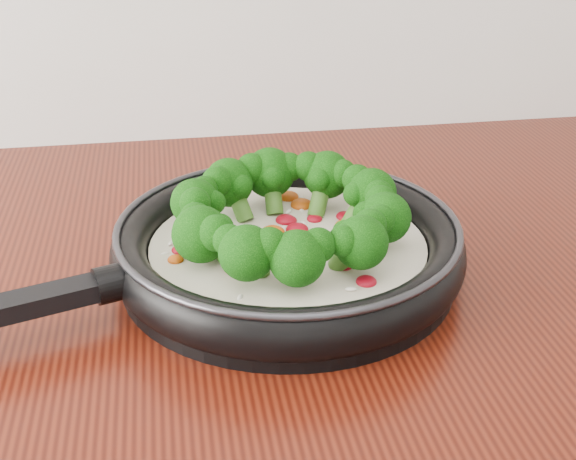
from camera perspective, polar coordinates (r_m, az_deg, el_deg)
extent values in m
cylinder|color=black|center=(0.77, 0.00, -2.89)|extent=(0.42, 0.42, 0.01)
torus|color=black|center=(0.76, 0.00, -1.20)|extent=(0.44, 0.44, 0.04)
torus|color=#2D2D33|center=(0.75, 0.00, 0.39)|extent=(0.43, 0.43, 0.01)
cube|color=black|center=(0.69, -20.14, -5.48)|extent=(0.20, 0.09, 0.02)
cylinder|color=black|center=(0.70, -12.89, -3.87)|extent=(0.04, 0.04, 0.03)
cylinder|color=silver|center=(0.76, 0.00, -1.70)|extent=(0.35, 0.35, 0.02)
ellipsoid|color=maroon|center=(0.72, -3.39, -2.28)|extent=(0.03, 0.03, 0.01)
ellipsoid|color=maroon|center=(0.80, -0.18, 0.74)|extent=(0.03, 0.03, 0.01)
ellipsoid|color=#CD4E0D|center=(0.73, -8.38, -2.19)|extent=(0.02, 0.02, 0.01)
ellipsoid|color=maroon|center=(0.69, 5.85, -3.85)|extent=(0.02, 0.02, 0.01)
ellipsoid|color=maroon|center=(0.72, 4.10, -2.60)|extent=(0.03, 0.03, 0.01)
ellipsoid|color=#CD4E0D|center=(0.86, 0.04, 2.49)|extent=(0.03, 0.03, 0.01)
ellipsoid|color=maroon|center=(0.80, 1.99, 0.84)|extent=(0.02, 0.02, 0.01)
ellipsoid|color=maroon|center=(0.71, -4.03, -3.00)|extent=(0.02, 0.02, 0.01)
ellipsoid|color=#CD4E0D|center=(0.84, 1.02, 1.89)|extent=(0.03, 0.03, 0.01)
ellipsoid|color=maroon|center=(0.79, 6.27, 0.31)|extent=(0.03, 0.03, 0.01)
ellipsoid|color=maroon|center=(0.75, 0.64, -1.11)|extent=(0.02, 0.02, 0.01)
ellipsoid|color=#CD4E0D|center=(0.79, 4.38, 0.28)|extent=(0.03, 0.03, 0.01)
ellipsoid|color=maroon|center=(0.75, -5.35, -1.43)|extent=(0.02, 0.02, 0.01)
ellipsoid|color=maroon|center=(0.80, 0.05, 0.72)|extent=(0.02, 0.02, 0.01)
ellipsoid|color=#CD4E0D|center=(0.78, -1.15, -0.20)|extent=(0.03, 0.03, 0.01)
ellipsoid|color=maroon|center=(0.76, -4.90, -0.80)|extent=(0.02, 0.02, 0.01)
ellipsoid|color=maroon|center=(0.81, 4.25, 1.01)|extent=(0.02, 0.02, 0.01)
ellipsoid|color=#CD4E0D|center=(0.79, -6.20, 0.16)|extent=(0.02, 0.02, 0.01)
ellipsoid|color=maroon|center=(0.78, 0.68, 0.04)|extent=(0.03, 0.03, 0.01)
ellipsoid|color=maroon|center=(0.75, -8.06, -1.49)|extent=(0.02, 0.02, 0.01)
ellipsoid|color=white|center=(0.77, 0.70, -0.37)|extent=(0.01, 0.01, 0.00)
ellipsoid|color=white|center=(0.82, 0.05, 1.39)|extent=(0.01, 0.01, 0.00)
ellipsoid|color=white|center=(0.76, 0.94, -0.64)|extent=(0.01, 0.01, 0.00)
ellipsoid|color=white|center=(0.85, 1.02, 2.40)|extent=(0.01, 0.01, 0.00)
ellipsoid|color=white|center=(0.80, 1.18, 0.51)|extent=(0.01, 0.01, 0.00)
ellipsoid|color=white|center=(0.76, -0.47, -0.56)|extent=(0.01, 0.01, 0.00)
ellipsoid|color=white|center=(0.73, 0.24, -2.03)|extent=(0.01, 0.01, 0.00)
ellipsoid|color=white|center=(0.75, 0.88, -1.25)|extent=(0.01, 0.01, 0.00)
ellipsoid|color=white|center=(0.73, -2.12, -1.93)|extent=(0.01, 0.01, 0.00)
ellipsoid|color=white|center=(0.77, -1.03, -0.54)|extent=(0.01, 0.01, 0.00)
ellipsoid|color=white|center=(0.76, -8.68, -0.97)|extent=(0.01, 0.01, 0.00)
ellipsoid|color=white|center=(0.83, 1.03, 1.46)|extent=(0.01, 0.01, 0.00)
ellipsoid|color=white|center=(0.81, 2.54, 1.12)|extent=(0.01, 0.01, 0.00)
ellipsoid|color=white|center=(0.68, 4.70, -4.41)|extent=(0.01, 0.01, 0.00)
ellipsoid|color=white|center=(0.74, 0.24, -1.40)|extent=(0.01, 0.01, 0.00)
ellipsoid|color=white|center=(0.76, -3.90, -0.99)|extent=(0.01, 0.01, 0.00)
ellipsoid|color=white|center=(0.73, 0.11, -2.14)|extent=(0.01, 0.01, 0.00)
ellipsoid|color=white|center=(0.79, -0.34, 0.16)|extent=(0.01, 0.01, 0.00)
ellipsoid|color=white|center=(0.75, -9.12, -1.76)|extent=(0.01, 0.01, 0.00)
ellipsoid|color=white|center=(0.76, -0.01, -0.97)|extent=(0.01, 0.01, 0.00)
ellipsoid|color=white|center=(0.73, 1.04, -2.16)|extent=(0.01, 0.01, 0.00)
ellipsoid|color=white|center=(0.73, -2.49, -2.13)|extent=(0.01, 0.01, 0.00)
ellipsoid|color=white|center=(0.77, 1.16, -0.60)|extent=(0.01, 0.01, 0.00)
ellipsoid|color=white|center=(0.67, -3.60, -5.04)|extent=(0.01, 0.01, 0.00)
cylinder|color=#4B7F29|center=(0.78, 5.03, 1.21)|extent=(0.04, 0.03, 0.04)
sphere|color=black|center=(0.79, 6.26, 2.78)|extent=(0.06, 0.06, 0.05)
sphere|color=black|center=(0.79, 5.18, 3.77)|extent=(0.04, 0.04, 0.03)
sphere|color=black|center=(0.77, 6.74, 2.65)|extent=(0.04, 0.04, 0.03)
sphere|color=black|center=(0.77, 5.05, 2.68)|extent=(0.03, 0.03, 0.03)
cylinder|color=#4B7F29|center=(0.81, 2.37, 2.34)|extent=(0.04, 0.04, 0.04)
sphere|color=black|center=(0.82, 2.93, 4.14)|extent=(0.06, 0.06, 0.05)
sphere|color=black|center=(0.82, 1.53, 4.76)|extent=(0.04, 0.04, 0.03)
sphere|color=black|center=(0.81, 4.08, 4.22)|extent=(0.04, 0.04, 0.03)
sphere|color=black|center=(0.81, 2.39, 3.81)|extent=(0.03, 0.03, 0.03)
cylinder|color=#4B7F29|center=(0.82, -1.11, 2.49)|extent=(0.02, 0.04, 0.04)
sphere|color=black|center=(0.83, -1.37, 4.30)|extent=(0.07, 0.07, 0.05)
sphere|color=black|center=(0.82, -2.70, 4.57)|extent=(0.04, 0.04, 0.03)
sphere|color=black|center=(0.83, 0.08, 4.71)|extent=(0.04, 0.04, 0.03)
sphere|color=black|center=(0.81, -1.12, 3.93)|extent=(0.03, 0.03, 0.03)
cylinder|color=#4B7F29|center=(0.80, -3.60, 1.90)|extent=(0.03, 0.04, 0.04)
sphere|color=black|center=(0.81, -4.43, 3.55)|extent=(0.07, 0.07, 0.05)
sphere|color=black|center=(0.79, -5.29, 3.61)|extent=(0.04, 0.04, 0.03)
sphere|color=black|center=(0.82, -3.18, 4.23)|extent=(0.04, 0.04, 0.03)
sphere|color=black|center=(0.80, -3.59, 3.29)|extent=(0.03, 0.03, 0.03)
cylinder|color=#4B7F29|center=(0.77, -5.57, 0.60)|extent=(0.04, 0.03, 0.04)
sphere|color=black|center=(0.77, -6.95, 2.02)|extent=(0.06, 0.06, 0.05)
sphere|color=black|center=(0.74, -6.93, 2.01)|extent=(0.04, 0.04, 0.03)
sphere|color=black|center=(0.78, -6.27, 2.98)|extent=(0.04, 0.04, 0.03)
sphere|color=black|center=(0.76, -5.57, 2.06)|extent=(0.03, 0.03, 0.02)
cylinder|color=#4B7F29|center=(0.72, -5.19, -1.30)|extent=(0.04, 0.03, 0.04)
sphere|color=black|center=(0.71, -6.52, -0.32)|extent=(0.07, 0.07, 0.05)
sphere|color=black|center=(0.69, -5.40, -0.23)|extent=(0.04, 0.04, 0.03)
sphere|color=black|center=(0.72, -6.88, 0.84)|extent=(0.04, 0.04, 0.03)
sphere|color=black|center=(0.71, -5.11, 0.17)|extent=(0.03, 0.03, 0.03)
cylinder|color=#4B7F29|center=(0.69, -2.40, -2.49)|extent=(0.03, 0.04, 0.04)
sphere|color=black|center=(0.67, -3.09, -1.72)|extent=(0.06, 0.06, 0.05)
sphere|color=black|center=(0.66, -1.38, -1.12)|extent=(0.04, 0.04, 0.03)
sphere|color=black|center=(0.67, -4.40, -0.79)|extent=(0.04, 0.04, 0.03)
sphere|color=black|center=(0.68, -2.40, -0.85)|extent=(0.03, 0.03, 0.03)
cylinder|color=#4B7F29|center=(0.69, 0.54, -2.77)|extent=(0.02, 0.03, 0.04)
sphere|color=black|center=(0.66, 0.69, -2.12)|extent=(0.06, 0.06, 0.05)
sphere|color=black|center=(0.67, 2.27, -1.14)|extent=(0.04, 0.04, 0.03)
sphere|color=black|center=(0.66, -0.98, -1.53)|extent=(0.04, 0.04, 0.03)
sphere|color=black|center=(0.68, 0.53, -1.19)|extent=(0.03, 0.03, 0.03)
cylinder|color=#4B7F29|center=(0.70, 4.28, -1.87)|extent=(0.03, 0.04, 0.04)
sphere|color=black|center=(0.68, 5.47, -0.94)|extent=(0.06, 0.06, 0.05)
sphere|color=black|center=(0.70, 6.11, 0.35)|extent=(0.04, 0.04, 0.03)
sphere|color=black|center=(0.67, 4.17, -0.83)|extent=(0.04, 0.04, 0.03)
sphere|color=black|center=(0.70, 4.28, -0.25)|extent=(0.03, 0.03, 0.02)
cylinder|color=#4B7F29|center=(0.74, 5.79, -0.34)|extent=(0.04, 0.03, 0.04)
sphere|color=black|center=(0.73, 7.28, 0.92)|extent=(0.06, 0.06, 0.05)
sphere|color=black|center=(0.75, 6.92, 2.16)|extent=(0.04, 0.04, 0.03)
sphere|color=black|center=(0.71, 6.87, 0.78)|extent=(0.04, 0.04, 0.03)
sphere|color=black|center=(0.73, 5.79, 1.19)|extent=(0.03, 0.03, 0.02)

